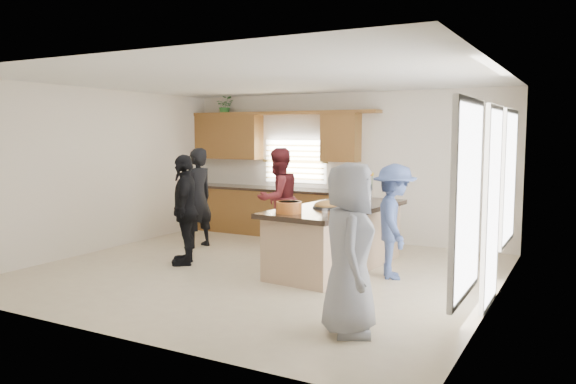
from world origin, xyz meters
The scene contains 18 objects.
floor centered at (0.00, 0.00, 0.00)m, with size 6.50×6.50×0.00m, color beige.
room_shell centered at (0.00, 0.00, 1.90)m, with size 6.52×6.02×2.81m.
back_cabinetry centered at (-1.47, 2.73, 0.91)m, with size 4.08×0.66×2.46m.
right_wall_glazing centered at (3.22, -0.13, 1.34)m, with size 0.06×4.00×2.25m.
island centered at (0.90, 0.70, 0.45)m, with size 1.39×2.79×0.95m.
platter_front centered at (0.84, 0.45, 0.98)m, with size 0.39×0.39×0.16m.
platter_mid centered at (1.08, 0.94, 0.98)m, with size 0.45×0.45×0.18m.
platter_back centered at (0.72, 1.42, 0.98)m, with size 0.35×0.35×0.14m.
salad_bowl centered at (0.63, -0.29, 1.04)m, with size 0.35×0.35×0.16m.
clear_cup centered at (1.20, -0.35, 1.00)m, with size 0.07×0.07×0.11m, color white.
plate_stack centered at (0.90, 1.50, 0.98)m, with size 0.24×0.24×0.05m, color #A085C2.
flower_vase centered at (1.04, 1.72, 1.20)m, with size 0.14×0.14×0.45m.
potted_plant centered at (-2.57, 2.82, 2.60)m, with size 0.35×0.31×0.39m, color #2E742E.
woman_left_back centered at (-1.93, 1.00, 0.89)m, with size 0.65×0.42×1.77m, color black.
woman_left_mid centered at (-0.58, 1.54, 0.89)m, with size 0.87×0.67×1.78m, color maroon.
woman_left_front centered at (-1.29, -0.14, 0.86)m, with size 1.00×0.42×1.71m, color black.
woman_right_back centered at (1.83, 0.58, 0.81)m, with size 1.04×0.60×1.61m, color #3A4C7E.
woman_right_front centered at (2.12, -1.78, 0.87)m, with size 0.85×0.56×1.75m, color gray.
Camera 1 is at (4.23, -6.95, 2.04)m, focal length 35.00 mm.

